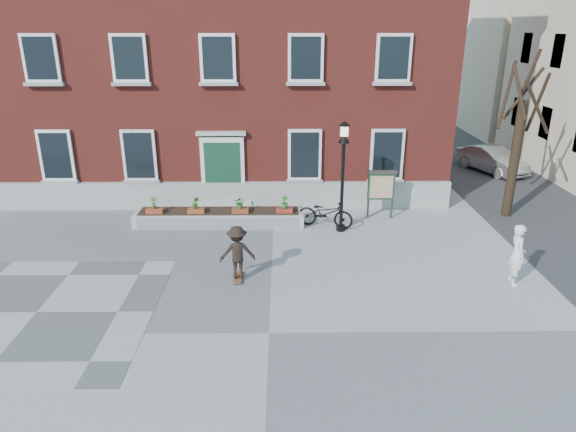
{
  "coord_description": "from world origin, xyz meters",
  "views": [
    {
      "loc": [
        0.34,
        -10.54,
        6.94
      ],
      "look_at": [
        0.5,
        4.0,
        1.5
      ],
      "focal_mm": 32.0,
      "sensor_mm": 36.0,
      "label": 1
    }
  ],
  "objects_px": {
    "parked_car": "(492,160)",
    "skateboarder": "(237,252)",
    "lamp_post": "(343,162)",
    "notice_board": "(381,186)",
    "bicycle": "(325,213)",
    "bystander": "(517,255)"
  },
  "relations": [
    {
      "from": "skateboarder",
      "to": "lamp_post",
      "type": "bearing_deg",
      "value": 47.88
    },
    {
      "from": "bicycle",
      "to": "lamp_post",
      "type": "distance_m",
      "value": 2.1
    },
    {
      "from": "bicycle",
      "to": "parked_car",
      "type": "distance_m",
      "value": 11.51
    },
    {
      "from": "notice_board",
      "to": "skateboarder",
      "type": "distance_m",
      "value": 7.06
    },
    {
      "from": "bicycle",
      "to": "bystander",
      "type": "xyz_separation_m",
      "value": [
        5.02,
        -4.42,
        0.36
      ]
    },
    {
      "from": "bicycle",
      "to": "bystander",
      "type": "bearing_deg",
      "value": -112.89
    },
    {
      "from": "bystander",
      "to": "bicycle",
      "type": "bearing_deg",
      "value": 51.79
    },
    {
      "from": "bicycle",
      "to": "bystander",
      "type": "distance_m",
      "value": 6.7
    },
    {
      "from": "bystander",
      "to": "lamp_post",
      "type": "xyz_separation_m",
      "value": [
        -4.49,
        4.06,
        1.64
      ]
    },
    {
      "from": "lamp_post",
      "to": "notice_board",
      "type": "xyz_separation_m",
      "value": [
        1.61,
        1.25,
        -1.28
      ]
    },
    {
      "from": "bystander",
      "to": "notice_board",
      "type": "height_order",
      "value": "notice_board"
    },
    {
      "from": "bicycle",
      "to": "bystander",
      "type": "height_order",
      "value": "bystander"
    },
    {
      "from": "parked_car",
      "to": "skateboarder",
      "type": "bearing_deg",
      "value": -158.81
    },
    {
      "from": "bicycle",
      "to": "skateboarder",
      "type": "xyz_separation_m",
      "value": [
        -2.84,
        -4.09,
        0.32
      ]
    },
    {
      "from": "bystander",
      "to": "lamp_post",
      "type": "distance_m",
      "value": 6.27
    },
    {
      "from": "parked_car",
      "to": "bystander",
      "type": "bearing_deg",
      "value": -131.24
    },
    {
      "from": "parked_car",
      "to": "notice_board",
      "type": "relative_size",
      "value": 2.05
    },
    {
      "from": "bystander",
      "to": "skateboarder",
      "type": "height_order",
      "value": "bystander"
    },
    {
      "from": "lamp_post",
      "to": "skateboarder",
      "type": "bearing_deg",
      "value": -132.12
    },
    {
      "from": "bicycle",
      "to": "notice_board",
      "type": "distance_m",
      "value": 2.43
    },
    {
      "from": "bystander",
      "to": "skateboarder",
      "type": "bearing_deg",
      "value": 90.78
    },
    {
      "from": "parked_car",
      "to": "bystander",
      "type": "relative_size",
      "value": 2.14
    }
  ]
}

